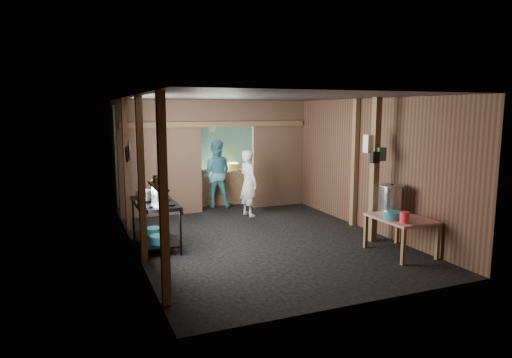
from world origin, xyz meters
name	(u,v)px	position (x,y,z in m)	size (l,w,h in m)	color
floor	(252,233)	(0.00, 0.00, 0.00)	(4.50, 7.00, 0.00)	black
ceiling	(252,98)	(0.00, 0.00, 2.60)	(4.50, 7.00, 0.00)	#312D2B
wall_back	(202,152)	(0.00, 3.50, 1.30)	(4.50, 0.00, 2.60)	brown
wall_front	(361,201)	(0.00, -3.50, 1.30)	(4.50, 0.00, 2.60)	brown
wall_left	(130,173)	(-2.25, 0.00, 1.30)	(0.00, 7.00, 2.60)	brown
wall_right	(352,162)	(2.25, 0.00, 1.30)	(0.00, 7.00, 2.60)	brown
partition_left	(161,159)	(-1.32, 2.20, 1.30)	(1.85, 0.10, 2.60)	brown
partition_right	(278,154)	(1.57, 2.20, 1.30)	(1.35, 0.10, 2.60)	brown
partition_header	(227,113)	(0.25, 2.20, 2.30)	(1.30, 0.10, 0.60)	brown
turquoise_panel	(203,154)	(0.00, 3.44, 1.25)	(4.40, 0.06, 2.50)	#69BEB8
back_counter	(220,187)	(0.30, 2.95, 0.42)	(1.20, 0.50, 0.85)	olive
wall_clock	(212,128)	(0.25, 3.40, 1.90)	(0.20, 0.20, 0.03)	white
post_left_a	(163,201)	(-2.18, -2.60, 1.30)	(0.10, 0.12, 2.60)	olive
post_left_b	(141,180)	(-2.18, -0.80, 1.30)	(0.10, 0.12, 2.60)	olive
post_left_c	(126,165)	(-2.18, 1.20, 1.30)	(0.10, 0.12, 2.60)	olive
post_right	(355,163)	(2.18, -0.20, 1.30)	(0.10, 0.12, 2.60)	olive
post_free	(375,171)	(1.85, -1.30, 1.30)	(0.12, 0.12, 2.60)	olive
cross_beam	(218,124)	(0.00, 2.15, 2.05)	(4.40, 0.12, 0.12)	olive
pan_lid_big	(129,151)	(-2.21, 0.40, 1.65)	(0.34, 0.34, 0.03)	gray
pan_lid_small	(127,155)	(-2.21, 0.80, 1.55)	(0.30, 0.30, 0.03)	black
wall_shelf	(158,186)	(-2.15, -2.10, 1.40)	(0.14, 0.80, 0.03)	olive
jar_white	(162,184)	(-2.15, -2.35, 1.47)	(0.07, 0.07, 0.10)	white
jar_yellow	(158,181)	(-2.15, -2.10, 1.47)	(0.08, 0.08, 0.10)	yellow
jar_green	(155,179)	(-2.15, -1.88, 1.47)	(0.06, 0.06, 0.10)	#2B6445
bag_white	(371,144)	(1.80, -1.22, 1.78)	(0.22, 0.15, 0.32)	white
bag_green	(381,154)	(1.92, -1.36, 1.60)	(0.16, 0.12, 0.24)	#2B6445
bag_black	(375,157)	(1.78, -1.38, 1.55)	(0.14, 0.10, 0.20)	black
gas_range	(156,224)	(-1.88, -0.17, 0.41)	(0.71, 1.38, 0.81)	black
prep_table	(400,235)	(1.83, -2.08, 0.31)	(0.76, 1.04, 0.61)	tan
stove_pot_large	(160,189)	(-1.71, 0.28, 0.95)	(0.31, 0.31, 0.32)	#AFAFBA
stove_pot_med	(144,197)	(-2.05, -0.12, 0.90)	(0.25, 0.25, 0.22)	#AFAFBA
stove_saucepan	(140,194)	(-2.05, 0.38, 0.86)	(0.16, 0.16, 0.10)	#AFAFBA
frying_pan	(159,205)	(-1.88, -0.61, 0.84)	(0.27, 0.49, 0.06)	gray
blue_tub_front	(159,239)	(-1.88, -0.50, 0.23)	(0.33, 0.33, 0.14)	#267178
blue_tub_back	(153,231)	(-1.88, 0.11, 0.22)	(0.29, 0.29, 0.12)	#267178
stock_pot	(391,199)	(1.94, -1.68, 0.84)	(0.43, 0.43, 0.50)	#AFAFBA
wash_basin	(393,215)	(1.64, -2.11, 0.67)	(0.32, 0.32, 0.12)	#267178
pink_bucket	(405,217)	(1.64, -2.38, 0.70)	(0.15, 0.15, 0.18)	#FC303D
knife	(419,225)	(1.76, -2.59, 0.62)	(0.30, 0.04, 0.01)	#AFAFBA
yellow_tub	(233,167)	(0.66, 2.95, 0.94)	(0.32, 0.32, 0.18)	yellow
red_cup	(211,168)	(0.08, 2.95, 0.92)	(0.12, 0.12, 0.14)	#B95830
cook	(248,183)	(0.49, 1.44, 0.75)	(0.55, 0.36, 1.50)	silver
worker_back	(216,173)	(0.08, 2.62, 0.84)	(0.81, 0.63, 1.67)	teal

